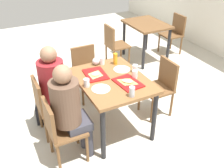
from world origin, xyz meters
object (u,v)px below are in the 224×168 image
Objects in this scene: person_in_brown_jacket at (69,107)px; plastic_cup_d at (135,74)px; paper_plate_center at (122,69)px; plastic_cup_b at (87,83)px; soda_can at (132,92)px; background_table at (146,30)px; pizza_slice_a at (95,74)px; handbag at (43,110)px; chair_far_side at (162,84)px; main_table at (112,86)px; person_in_red at (55,84)px; foil_bundle at (96,61)px; tray_red_near at (95,74)px; tray_red_far at (128,83)px; plastic_cup_c at (102,61)px; chair_near_left at (47,103)px; paper_plate_near_edge at (101,89)px; condiment_bottle at (115,59)px; background_chair_near at (114,43)px; pizza_slice_b at (127,81)px; background_chair_far at (174,31)px; chair_left_end at (86,69)px; chair_near_right at (59,128)px; plastic_cup_a at (135,68)px.

person_in_brown_jacket is 12.44× the size of plastic_cup_d.
person_in_brown_jacket is 0.95m from plastic_cup_d.
plastic_cup_b is (0.19, -0.58, 0.05)m from paper_plate_center.
soda_can reaches higher than background_table.
pizza_slice_a reaches higher than handbag.
chair_far_side is 1.76m from handbag.
paper_plate_center reaches higher than main_table.
person_in_red is 0.67m from foil_bundle.
tray_red_near is at bearing -142.16° from main_table.
plastic_cup_c is at bearing -174.21° from tray_red_far.
plastic_cup_b reaches higher than chair_near_left.
soda_can is 1.53m from handbag.
plastic_cup_c is (-0.45, 0.41, 0.00)m from plastic_cup_b.
condiment_bottle reaches higher than paper_plate_near_edge.
pizza_slice_a is 1.86m from background_chair_near.
person_in_brown_jacket reaches higher than pizza_slice_b.
pizza_slice_b is at bearing 12.58° from foil_bundle.
background_chair_far is (-1.32, 2.12, -0.37)m from condiment_bottle.
soda_can is 0.15× the size of background_chair_near.
soda_can reaches higher than pizza_slice_a.
chair_left_end reaches higher than pizza_slice_a.
paper_plate_center is 2.20× the size of foil_bundle.
soda_can is (0.61, -0.21, 0.06)m from paper_plate_center.
paper_plate_near_edge is 0.97× the size of pizza_slice_a.
chair_near_right is 0.84m from pizza_slice_a.
foil_bundle is at bearing -2.55° from chair_left_end.
pizza_slice_b reaches higher than background_table.
plastic_cup_b and plastic_cup_d have the same top height.
chair_left_end is 1.79m from background_table.
pizza_slice_a is at bearing 133.94° from plastic_cup_b.
foil_bundle is (-0.27, 0.12, 0.04)m from tray_red_near.
chair_near_left reaches higher than background_table.
plastic_cup_a is at bearing -17.95° from background_chair_near.
handbag is (-0.62, -1.61, -0.34)m from chair_far_side.
pizza_slice_b is (0.45, 0.92, 0.32)m from chair_near_left.
person_in_red reaches higher than background_chair_near.
tray_red_far is at bearing -46.88° from plastic_cup_a.
chair_far_side is 0.97m from soda_can.
handbag is 0.38× the size of background_chair_far.
soda_can is (0.72, 0.82, 0.35)m from chair_near_left.
pizza_slice_b is 1.52× the size of condiment_bottle.
person_in_brown_jacket is 12.44× the size of plastic_cup_c.
plastic_cup_a reaches higher than pizza_slice_a.
chair_left_end is (-0.65, 0.80, 0.00)m from chair_near_left.
chair_far_side and chair_left_end have the same top height.
chair_near_left is 8.34× the size of foil_bundle.
tray_red_far is at bearing -16.63° from paper_plate_center.
plastic_cup_a is (0.89, 0.35, 0.34)m from chair_left_end.
person_in_red is 3.46× the size of tray_red_near.
foil_bundle is (-0.29, -0.25, 0.05)m from paper_plate_center.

